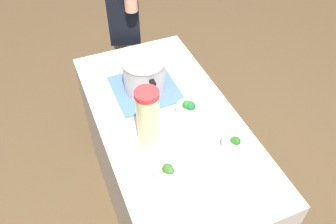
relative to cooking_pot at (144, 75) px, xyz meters
The scene contains 9 objects.
ground_plane 1.08m from the cooking_pot, behind, with size 8.00×8.00×0.00m, color brown.
counter_slab 0.63m from the cooking_pot, behind, with size 1.39×0.70×0.94m, color beige.
dish_cloth 0.10m from the cooking_pot, 90.00° to the right, with size 0.36×0.35×0.01m, color #4A71A7.
cooking_pot is the anchor object (origin of this frame).
lemonade_pitcher 0.38m from the cooking_pot, 163.24° to the left, with size 0.11×0.11×0.31m.
broccoli_bowl_front 0.31m from the cooking_pot, 150.69° to the right, with size 0.14×0.14×0.08m.
broccoli_bowl_center 0.61m from the cooking_pot, 169.50° to the left, with size 0.11×0.11×0.08m.
broccoli_bowl_back 0.61m from the cooking_pot, 155.93° to the right, with size 0.11×0.11×0.07m.
person_cook 0.70m from the cooking_pot, ahead, with size 0.50×0.28×1.67m.
Camera 1 is at (-1.15, 0.48, 2.25)m, focal length 37.35 mm.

